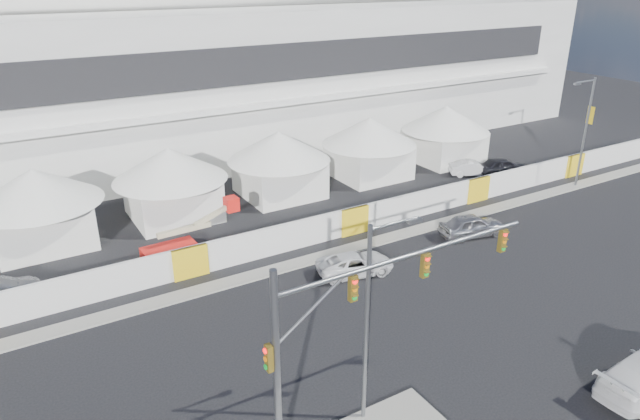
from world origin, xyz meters
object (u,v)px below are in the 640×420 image
pickup_curb (355,264)px  boom_lift (178,245)px  sedan_silver (472,225)px  lot_car_b (503,166)px  traffic_mast (335,338)px  lot_car_a (472,168)px  streetlight_curb (585,126)px  streetlight_median (372,312)px

pickup_curb → boom_lift: (-8.66, 7.59, 0.25)m
pickup_curb → boom_lift: boom_lift is taller
sedan_silver → pickup_curb: sedan_silver is taller
lot_car_b → traffic_mast: (-30.20, -18.99, 3.95)m
pickup_curb → lot_car_a: bearing=-51.0°
streetlight_curb → lot_car_b: bearing=117.3°
lot_car_a → boom_lift: 28.14m
traffic_mast → boom_lift: size_ratio=1.81×
sedan_silver → boom_lift: 20.11m
sedan_silver → streetlight_median: (-16.52, -10.70, 4.39)m
traffic_mast → streetlight_median: bearing=6.3°
sedan_silver → boom_lift: boom_lift is taller
pickup_curb → lot_car_a: size_ratio=1.15×
sedan_silver → lot_car_b: (11.88, 8.09, -0.00)m
sedan_silver → streetlight_curb: bearing=-67.7°
pickup_curb → lot_car_a: 21.65m
streetlight_median → pickup_curb: bearing=58.3°
lot_car_b → streetlight_median: streetlight_median is taller
pickup_curb → traffic_mast: traffic_mast is taller
sedan_silver → lot_car_b: size_ratio=1.00×
lot_car_a → lot_car_b: lot_car_b is taller
lot_car_a → lot_car_b: 2.85m
streetlight_median → boom_lift: bearing=97.0°
pickup_curb → lot_car_b: size_ratio=1.02×
boom_lift → lot_car_a: bearing=1.9°
lot_car_b → streetlight_curb: bearing=-133.7°
lot_car_b → boom_lift: boom_lift is taller
streetlight_curb → lot_car_a: bearing=128.6°
traffic_mast → pickup_curb: bearing=52.2°
streetlight_median → boom_lift: streetlight_median is taller
lot_car_b → streetlight_curb: streetlight_curb is taller
sedan_silver → streetlight_median: 20.16m
boom_lift → streetlight_median: bearing=-85.2°
pickup_curb → lot_car_a: lot_car_a is taller
lot_car_a → traffic_mast: size_ratio=0.34×
streetlight_median → boom_lift: 18.66m
boom_lift → traffic_mast: bearing=-90.9°
streetlight_median → traffic_mast: bearing=-173.7°
lot_car_a → traffic_mast: traffic_mast is taller
streetlight_median → sedan_silver: bearing=32.9°
pickup_curb → lot_car_b: (21.96, 8.35, 0.13)m
traffic_mast → streetlight_median: 1.87m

